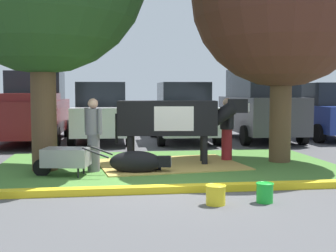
{
  "coord_description": "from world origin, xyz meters",
  "views": [
    {
      "loc": [
        -1.06,
        -8.1,
        1.73
      ],
      "look_at": [
        0.46,
        2.64,
        0.9
      ],
      "focal_mm": 49.0,
      "sensor_mm": 36.0,
      "label": 1
    }
  ],
  "objects": [
    {
      "name": "sedan_silver",
      "position": [
        1.67,
        7.48,
        0.98
      ],
      "size": [
        2.1,
        4.44,
        2.02
      ],
      "color": "silver",
      "rests_on": "ground"
    },
    {
      "name": "suv_dark_grey",
      "position": [
        4.4,
        7.37,
        1.27
      ],
      "size": [
        2.21,
        4.64,
        2.52
      ],
      "color": "#3D3D42",
      "rests_on": "ground"
    },
    {
      "name": "hay_bedding",
      "position": [
        0.46,
        2.34,
        0.03
      ],
      "size": [
        3.48,
        2.79,
        0.04
      ],
      "primitive_type": "cube",
      "rotation": [
        0.0,
        0.0,
        0.13
      ],
      "color": "tan",
      "rests_on": "ground"
    },
    {
      "name": "ground_plane",
      "position": [
        0.0,
        0.0,
        0.0
      ],
      "size": [
        80.0,
        80.0,
        0.0
      ],
      "primitive_type": "plane",
      "color": "#4C4C4F"
    },
    {
      "name": "calf_lying",
      "position": [
        -0.36,
        1.4,
        0.24
      ],
      "size": [
        1.33,
        0.66,
        0.48
      ],
      "color": "black",
      "rests_on": "ground"
    },
    {
      "name": "hatchback_white",
      "position": [
        -1.12,
        7.77,
        0.98
      ],
      "size": [
        2.1,
        4.44,
        2.02
      ],
      "color": "silver",
      "rests_on": "ground"
    },
    {
      "name": "sedan_blue",
      "position": [
        6.99,
        7.64,
        0.98
      ],
      "size": [
        2.1,
        4.44,
        2.02
      ],
      "color": "navy",
      "rests_on": "ground"
    },
    {
      "name": "wheelbarrow",
      "position": [
        -1.83,
        1.27,
        0.39
      ],
      "size": [
        1.62,
        0.8,
        0.63
      ],
      "color": "gray",
      "rests_on": "ground"
    },
    {
      "name": "bucket_yellow",
      "position": [
        0.62,
        -1.4,
        0.16
      ],
      "size": [
        0.32,
        0.32,
        0.3
      ],
      "color": "yellow",
      "rests_on": "ground"
    },
    {
      "name": "cow_holstein",
      "position": [
        0.54,
        2.52,
        1.09
      ],
      "size": [
        3.12,
        1.02,
        1.54
      ],
      "color": "black",
      "rests_on": "ground"
    },
    {
      "name": "grass_island",
      "position": [
        0.43,
        2.22,
        0.01
      ],
      "size": [
        7.78,
        5.06,
        0.02
      ],
      "primitive_type": "cube",
      "color": "#477A33",
      "rests_on": "ground"
    },
    {
      "name": "person_handler",
      "position": [
        -1.27,
        1.72,
        0.84
      ],
      "size": [
        0.38,
        0.42,
        1.57
      ],
      "color": "slate",
      "rests_on": "ground"
    },
    {
      "name": "pickup_truck_maroon",
      "position": [
        -3.45,
        7.93,
        1.11
      ],
      "size": [
        2.32,
        5.45,
        2.42
      ],
      "color": "maroon",
      "rests_on": "ground"
    },
    {
      "name": "person_visitor_near",
      "position": [
        1.94,
        2.77,
        0.83
      ],
      "size": [
        0.34,
        0.53,
        1.56
      ],
      "color": "maroon",
      "rests_on": "ground"
    },
    {
      "name": "curb_yellow",
      "position": [
        0.43,
        -0.46,
        0.06
      ],
      "size": [
        8.98,
        0.24,
        0.12
      ],
      "primitive_type": "cube",
      "color": "yellow",
      "rests_on": "ground"
    },
    {
      "name": "bucket_green",
      "position": [
        1.41,
        -1.38,
        0.16
      ],
      "size": [
        0.28,
        0.28,
        0.31
      ],
      "color": "green",
      "rests_on": "ground"
    }
  ]
}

